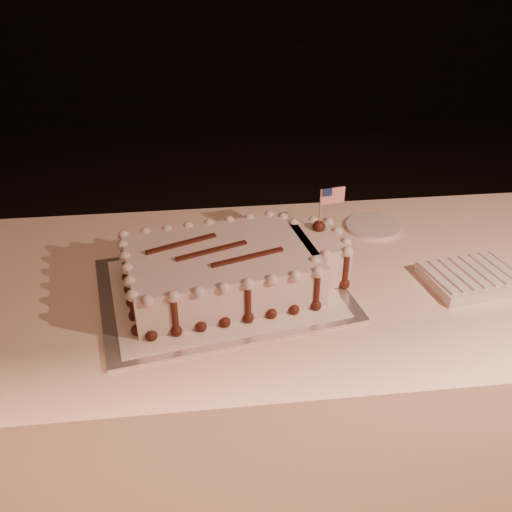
{
  "coord_description": "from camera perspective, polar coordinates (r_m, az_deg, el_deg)",
  "views": [
    {
      "loc": [
        -0.16,
        -0.53,
        1.52
      ],
      "look_at": [
        -0.03,
        0.57,
        0.84
      ],
      "focal_mm": 40.0,
      "sensor_mm": 36.0,
      "label": 1
    }
  ],
  "objects": [
    {
      "name": "sheet_cake",
      "position": [
        1.31,
        -2.23,
        -1.13
      ],
      "size": [
        0.54,
        0.36,
        0.21
      ],
      "color": "silver",
      "rests_on": "doily"
    },
    {
      "name": "napkin_stack",
      "position": [
        1.45,
        20.76,
        -2.01
      ],
      "size": [
        0.24,
        0.19,
        0.04
      ],
      "color": "silver",
      "rests_on": "banquet_table"
    },
    {
      "name": "cake_board",
      "position": [
        1.34,
        -3.41,
        -3.33
      ],
      "size": [
        0.62,
        0.51,
        0.01
      ],
      "primitive_type": "cube",
      "rotation": [
        0.0,
        0.0,
        0.17
      ],
      "color": "white",
      "rests_on": "banquet_table"
    },
    {
      "name": "side_plate",
      "position": [
        1.63,
        11.63,
        2.92
      ],
      "size": [
        0.15,
        0.15,
        0.01
      ],
      "primitive_type": "cylinder",
      "color": "white",
      "rests_on": "banquet_table"
    },
    {
      "name": "banquet_table",
      "position": [
        1.62,
        1.12,
        -13.51
      ],
      "size": [
        2.4,
        0.8,
        0.75
      ],
      "primitive_type": "cube",
      "color": "#FFDCC5",
      "rests_on": "ground"
    },
    {
      "name": "doily",
      "position": [
        1.34,
        -3.42,
        -3.16
      ],
      "size": [
        0.56,
        0.46,
        0.0
      ],
      "primitive_type": "cube",
      "rotation": [
        0.0,
        0.0,
        0.17
      ],
      "color": "white",
      "rests_on": "cake_board"
    },
    {
      "name": "room_shell",
      "position": [
        0.57,
        10.73,
        18.97
      ],
      "size": [
        6.1,
        8.1,
        2.9
      ],
      "color": "black",
      "rests_on": "ground"
    }
  ]
}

